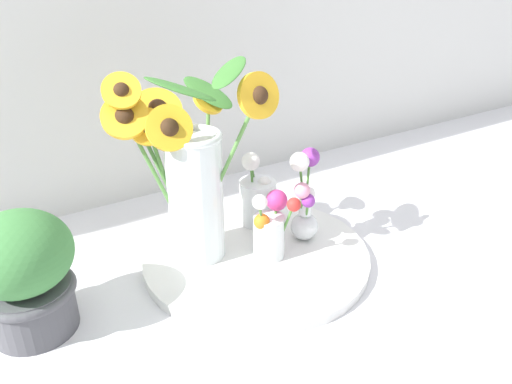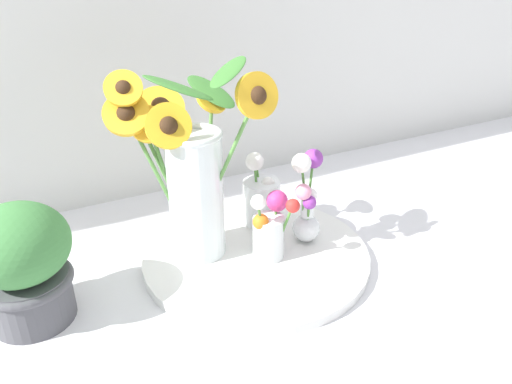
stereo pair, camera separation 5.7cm
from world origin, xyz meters
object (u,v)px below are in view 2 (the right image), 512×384
object	(u,v)px
serving_tray	(256,255)
vase_bulb_right	(307,201)
potted_plant	(22,263)
vase_small_back	(261,197)
vase_small_center	(270,228)
mason_jar_sunflowers	(192,175)

from	to	relation	value
serving_tray	vase_bulb_right	size ratio (longest dim) A/B	2.35
vase_bulb_right	potted_plant	world-z (taller)	potted_plant
vase_bulb_right	vase_small_back	distance (m)	0.12
vase_small_center	vase_small_back	distance (m)	0.14
serving_tray	vase_small_back	size ratio (longest dim) A/B	2.73
serving_tray	potted_plant	distance (m)	0.42
vase_small_center	vase_bulb_right	xyz separation A→B (m)	(0.10, 0.02, 0.02)
serving_tray	vase_small_center	size ratio (longest dim) A/B	3.05
mason_jar_sunflowers	serving_tray	bearing A→B (deg)	-28.76
mason_jar_sunflowers	vase_small_center	world-z (taller)	mason_jar_sunflowers
vase_bulb_right	potted_plant	bearing A→B (deg)	177.36
serving_tray	potted_plant	world-z (taller)	potted_plant
vase_small_back	mason_jar_sunflowers	bearing A→B (deg)	-165.23
mason_jar_sunflowers	potted_plant	world-z (taller)	mason_jar_sunflowers
mason_jar_sunflowers	vase_bulb_right	size ratio (longest dim) A/B	2.03
mason_jar_sunflowers	vase_small_center	xyz separation A→B (m)	(0.12, -0.08, -0.10)
vase_small_center	mason_jar_sunflowers	bearing A→B (deg)	145.56
vase_small_center	potted_plant	world-z (taller)	potted_plant
vase_small_center	vase_small_back	world-z (taller)	vase_small_back
serving_tray	mason_jar_sunflowers	world-z (taller)	mason_jar_sunflowers
serving_tray	potted_plant	xyz separation A→B (m)	(-0.41, 0.02, 0.10)
vase_small_center	potted_plant	distance (m)	0.43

